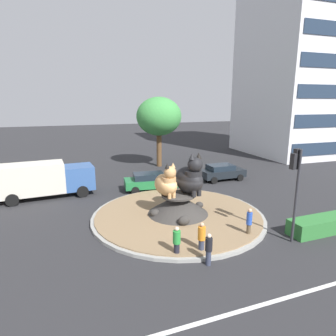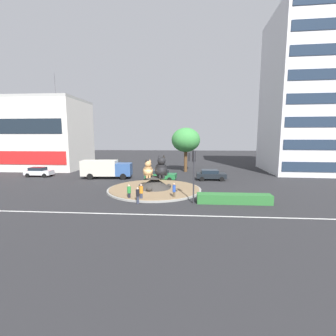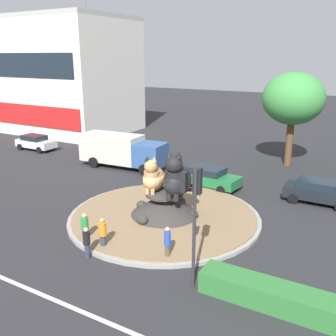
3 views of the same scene
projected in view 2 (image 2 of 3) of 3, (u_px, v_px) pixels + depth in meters
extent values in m
plane|color=#28282B|center=(155.00, 190.00, 27.72)|extent=(160.00, 160.00, 0.00)
cube|color=silver|center=(140.00, 214.00, 19.01)|extent=(112.00, 0.20, 0.01)
cylinder|color=gray|center=(155.00, 189.00, 27.71)|extent=(11.12, 11.12, 0.18)
cylinder|color=#846B4C|center=(155.00, 188.00, 27.69)|extent=(10.68, 10.68, 0.07)
cone|color=#33302D|center=(154.00, 183.00, 27.60)|extent=(3.92, 3.92, 1.28)
cylinder|color=#33302D|center=(154.00, 178.00, 27.52)|extent=(2.16, 2.16, 0.12)
ellipsoid|color=#33302D|center=(169.00, 186.00, 27.88)|extent=(0.55, 0.47, 0.44)
ellipsoid|color=#33302D|center=(158.00, 183.00, 29.15)|extent=(0.74, 0.64, 0.60)
ellipsoid|color=#33302D|center=(141.00, 186.00, 27.75)|extent=(0.62, 0.58, 0.50)
ellipsoid|color=#33302D|center=(149.00, 189.00, 25.87)|extent=(0.71, 0.52, 0.56)
ellipsoid|color=tan|center=(148.00, 171.00, 27.63)|extent=(1.58, 2.11, 1.38)
cylinder|color=tan|center=(148.00, 170.00, 27.24)|extent=(1.07, 1.07, 0.86)
sphere|color=tan|center=(148.00, 164.00, 27.01)|extent=(0.76, 0.76, 0.76)
torus|color=tan|center=(150.00, 175.00, 28.51)|extent=(0.81, 0.81, 0.17)
cone|color=tan|center=(150.00, 160.00, 26.98)|extent=(0.37, 0.37, 0.31)
cone|color=black|center=(146.00, 161.00, 26.92)|extent=(0.37, 0.37, 0.31)
cylinder|color=tan|center=(150.00, 176.00, 27.05)|extent=(0.24, 0.24, 0.34)
cylinder|color=tan|center=(147.00, 177.00, 27.01)|extent=(0.24, 0.24, 0.34)
ellipsoid|color=black|center=(161.00, 170.00, 27.44)|extent=(1.91, 2.60, 1.72)
cylinder|color=black|center=(161.00, 169.00, 26.95)|extent=(1.30, 1.30, 1.08)
sphere|color=black|center=(162.00, 161.00, 26.66)|extent=(0.95, 0.95, 0.95)
torus|color=black|center=(164.00, 174.00, 28.53)|extent=(1.20, 1.20, 0.22)
cone|color=black|center=(164.00, 156.00, 26.61)|extent=(0.45, 0.45, 0.39)
cone|color=black|center=(159.00, 156.00, 26.55)|extent=(0.45, 0.45, 0.39)
cylinder|color=black|center=(163.00, 177.00, 26.70)|extent=(0.30, 0.30, 0.43)
cylinder|color=black|center=(160.00, 177.00, 26.66)|extent=(0.30, 0.30, 0.43)
cylinder|color=#2D2D33|center=(194.00, 177.00, 21.82)|extent=(0.14, 0.14, 5.03)
cube|color=black|center=(194.00, 156.00, 21.77)|extent=(0.33, 0.25, 1.05)
sphere|color=red|center=(194.00, 153.00, 21.81)|extent=(0.18, 0.18, 0.18)
sphere|color=#392706|center=(194.00, 156.00, 21.85)|extent=(0.18, 0.18, 0.18)
sphere|color=black|center=(194.00, 159.00, 21.89)|extent=(0.18, 0.18, 0.18)
cube|color=black|center=(189.00, 157.00, 21.58)|extent=(0.21, 0.29, 0.80)
cube|color=silver|center=(24.00, 136.00, 46.38)|extent=(24.20, 11.59, 13.06)
cube|color=red|center=(3.00, 158.00, 41.14)|extent=(23.22, 0.14, 2.35)
cube|color=#19232D|center=(0.00, 126.00, 40.42)|extent=(22.25, 0.10, 2.61)
cube|color=#B2B2AD|center=(21.00, 101.00, 45.47)|extent=(24.20, 11.59, 0.50)
cylinder|color=#4C4C51|center=(55.00, 87.00, 47.98)|extent=(0.10, 0.10, 5.72)
cube|color=silver|center=(316.00, 94.00, 40.32)|extent=(16.21, 14.22, 27.23)
cube|color=#233347|center=(333.00, 167.00, 35.19)|extent=(14.72, 0.71, 1.55)
cube|color=#233347|center=(335.00, 145.00, 34.73)|extent=(14.72, 0.71, 1.55)
cube|color=#2D7033|center=(234.00, 199.00, 22.13)|extent=(7.00, 1.20, 0.90)
cylinder|color=brown|center=(186.00, 162.00, 41.79)|extent=(0.58, 0.58, 3.71)
ellipsoid|color=#3D8E42|center=(186.00, 140.00, 41.27)|extent=(5.06, 5.06, 4.30)
cylinder|color=brown|center=(174.00, 196.00, 23.45)|extent=(0.23, 0.23, 0.79)
cylinder|color=#284CB2|center=(174.00, 189.00, 23.35)|extent=(0.31, 0.31, 0.69)
sphere|color=tan|center=(174.00, 184.00, 23.29)|extent=(0.23, 0.23, 0.23)
cylinder|color=black|center=(129.00, 196.00, 23.27)|extent=(0.28, 0.28, 0.73)
cylinder|color=#288C38|center=(129.00, 190.00, 23.18)|extent=(0.37, 0.37, 0.64)
sphere|color=beige|center=(129.00, 186.00, 23.12)|extent=(0.21, 0.21, 0.21)
cylinder|color=#33384C|center=(138.00, 200.00, 22.07)|extent=(0.25, 0.25, 0.72)
cylinder|color=black|center=(138.00, 193.00, 21.98)|extent=(0.33, 0.33, 0.63)
sphere|color=beige|center=(138.00, 189.00, 21.92)|extent=(0.21, 0.21, 0.21)
cylinder|color=#33384C|center=(141.00, 197.00, 23.04)|extent=(0.28, 0.28, 0.77)
cylinder|color=orange|center=(141.00, 190.00, 22.94)|extent=(0.38, 0.38, 0.67)
sphere|color=tan|center=(141.00, 185.00, 22.88)|extent=(0.22, 0.22, 0.22)
cube|color=black|center=(211.00, 176.00, 33.96)|extent=(4.25, 1.90, 0.69)
cube|color=#19232D|center=(210.00, 172.00, 33.90)|extent=(2.38, 1.67, 0.49)
cylinder|color=black|center=(220.00, 177.00, 34.83)|extent=(0.64, 0.22, 0.64)
cylinder|color=black|center=(222.00, 179.00, 32.97)|extent=(0.64, 0.22, 0.64)
cylinder|color=black|center=(201.00, 177.00, 35.05)|extent=(0.64, 0.22, 0.64)
cylinder|color=black|center=(202.00, 179.00, 33.18)|extent=(0.64, 0.22, 0.64)
cube|color=#1E6B38|center=(161.00, 176.00, 33.77)|extent=(4.63, 2.35, 0.68)
cube|color=#19232D|center=(159.00, 172.00, 33.73)|extent=(2.66, 1.89, 0.48)
cylinder|color=black|center=(172.00, 177.00, 34.42)|extent=(0.66, 0.29, 0.64)
cylinder|color=black|center=(169.00, 180.00, 32.65)|extent=(0.66, 0.29, 0.64)
cylinder|color=black|center=(153.00, 177.00, 34.98)|extent=(0.66, 0.29, 0.64)
cylinder|color=black|center=(149.00, 179.00, 33.21)|extent=(0.66, 0.29, 0.64)
cube|color=silver|center=(39.00, 172.00, 36.92)|extent=(4.15, 1.74, 0.68)
cube|color=#19232D|center=(38.00, 169.00, 36.86)|extent=(2.33, 1.53, 0.48)
cylinder|color=black|center=(51.00, 174.00, 37.73)|extent=(0.64, 0.22, 0.64)
cylinder|color=black|center=(44.00, 176.00, 36.01)|extent=(0.64, 0.22, 0.64)
cylinder|color=black|center=(35.00, 174.00, 37.93)|extent=(0.64, 0.22, 0.64)
cylinder|color=black|center=(28.00, 175.00, 36.21)|extent=(0.64, 0.22, 0.64)
cube|color=#335693|center=(124.00, 169.00, 35.33)|extent=(2.39, 2.50, 1.86)
cube|color=beige|center=(100.00, 168.00, 35.33)|extent=(5.36, 2.70, 2.30)
cylinder|color=black|center=(126.00, 174.00, 36.62)|extent=(0.92, 0.36, 0.90)
cylinder|color=black|center=(123.00, 177.00, 34.29)|extent=(0.92, 0.36, 0.90)
cylinder|color=black|center=(95.00, 174.00, 36.66)|extent=(0.92, 0.36, 0.90)
cylinder|color=black|center=(90.00, 177.00, 34.33)|extent=(0.92, 0.36, 0.90)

